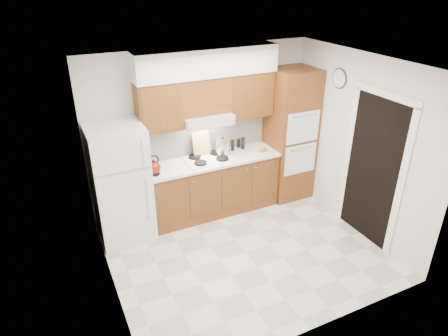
{
  "coord_description": "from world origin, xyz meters",
  "views": [
    {
      "loc": [
        -2.22,
        -3.92,
        3.57
      ],
      "look_at": [
        -0.12,
        0.45,
        1.15
      ],
      "focal_mm": 32.0,
      "sensor_mm": 36.0,
      "label": 1
    }
  ],
  "objects_px": {
    "oven_cabinet": "(290,135)",
    "kettle": "(154,168)",
    "fridge": "(121,184)",
    "stock_pot": "(223,146)"
  },
  "relations": [
    {
      "from": "oven_cabinet",
      "to": "kettle",
      "type": "height_order",
      "value": "oven_cabinet"
    },
    {
      "from": "fridge",
      "to": "kettle",
      "type": "relative_size",
      "value": 8.68
    },
    {
      "from": "oven_cabinet",
      "to": "stock_pot",
      "type": "xyz_separation_m",
      "value": [
        -1.19,
        0.1,
        -0.01
      ]
    },
    {
      "from": "kettle",
      "to": "oven_cabinet",
      "type": "bearing_deg",
      "value": -20.95
    },
    {
      "from": "fridge",
      "to": "kettle",
      "type": "bearing_deg",
      "value": -8.21
    },
    {
      "from": "fridge",
      "to": "oven_cabinet",
      "type": "xyz_separation_m",
      "value": [
        2.85,
        0.03,
        0.24
      ]
    },
    {
      "from": "oven_cabinet",
      "to": "kettle",
      "type": "relative_size",
      "value": 11.1
    },
    {
      "from": "fridge",
      "to": "oven_cabinet",
      "type": "relative_size",
      "value": 0.78
    },
    {
      "from": "fridge",
      "to": "oven_cabinet",
      "type": "bearing_deg",
      "value": 0.7
    },
    {
      "from": "oven_cabinet",
      "to": "fridge",
      "type": "bearing_deg",
      "value": -179.3
    }
  ]
}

